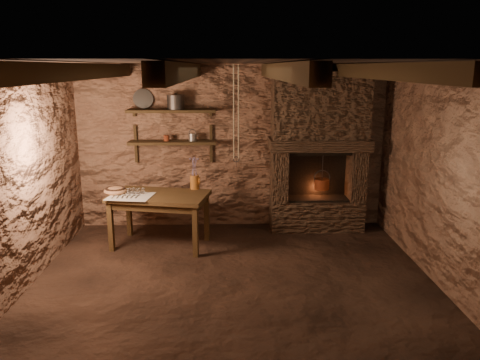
{
  "coord_description": "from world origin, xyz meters",
  "views": [
    {
      "loc": [
        -0.06,
        -4.83,
        2.35
      ],
      "look_at": [
        0.09,
        0.9,
        0.96
      ],
      "focal_mm": 35.0,
      "sensor_mm": 36.0,
      "label": 1
    }
  ],
  "objects_px": {
    "wooden_bowl": "(115,191)",
    "iron_stockpot": "(176,103)",
    "stoneware_jug": "(195,175)",
    "red_pot": "(322,183)",
    "work_table": "(160,218)"
  },
  "relations": [
    {
      "from": "iron_stockpot",
      "to": "stoneware_jug",
      "type": "bearing_deg",
      "value": -57.74
    },
    {
      "from": "stoneware_jug",
      "to": "wooden_bowl",
      "type": "relative_size",
      "value": 1.44
    },
    {
      "from": "wooden_bowl",
      "to": "red_pot",
      "type": "xyz_separation_m",
      "value": [
        2.86,
        0.53,
        -0.05
      ]
    },
    {
      "from": "stoneware_jug",
      "to": "work_table",
      "type": "bearing_deg",
      "value": -143.64
    },
    {
      "from": "iron_stockpot",
      "to": "red_pot",
      "type": "height_order",
      "value": "iron_stockpot"
    },
    {
      "from": "wooden_bowl",
      "to": "red_pot",
      "type": "height_order",
      "value": "red_pot"
    },
    {
      "from": "stoneware_jug",
      "to": "red_pot",
      "type": "height_order",
      "value": "same"
    },
    {
      "from": "work_table",
      "to": "wooden_bowl",
      "type": "distance_m",
      "value": 0.69
    },
    {
      "from": "red_pot",
      "to": "work_table",
      "type": "bearing_deg",
      "value": -165.8
    },
    {
      "from": "red_pot",
      "to": "wooden_bowl",
      "type": "bearing_deg",
      "value": -169.45
    },
    {
      "from": "work_table",
      "to": "red_pot",
      "type": "distance_m",
      "value": 2.37
    },
    {
      "from": "work_table",
      "to": "stoneware_jug",
      "type": "relative_size",
      "value": 3.13
    },
    {
      "from": "wooden_bowl",
      "to": "iron_stockpot",
      "type": "bearing_deg",
      "value": 40.48
    },
    {
      "from": "stoneware_jug",
      "to": "iron_stockpot",
      "type": "relative_size",
      "value": 1.8
    },
    {
      "from": "iron_stockpot",
      "to": "wooden_bowl",
      "type": "bearing_deg",
      "value": -139.52
    }
  ]
}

